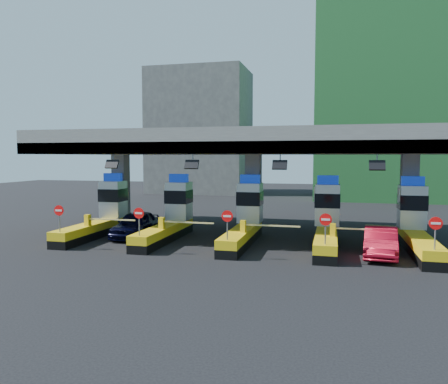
# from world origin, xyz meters

# --- Properties ---
(ground) EXTENTS (120.00, 120.00, 0.00)m
(ground) POSITION_xyz_m (0.00, 0.00, 0.00)
(ground) COLOR black
(ground) RESTS_ON ground
(toll_canopy) EXTENTS (28.00, 12.09, 7.00)m
(toll_canopy) POSITION_xyz_m (0.00, 2.87, 6.13)
(toll_canopy) COLOR slate
(toll_canopy) RESTS_ON ground
(toll_lane_far_left) EXTENTS (4.43, 8.00, 4.16)m
(toll_lane_far_left) POSITION_xyz_m (-10.00, 0.28, 1.40)
(toll_lane_far_left) COLOR black
(toll_lane_far_left) RESTS_ON ground
(toll_lane_left) EXTENTS (4.43, 8.00, 4.16)m
(toll_lane_left) POSITION_xyz_m (-5.00, 0.28, 1.40)
(toll_lane_left) COLOR black
(toll_lane_left) RESTS_ON ground
(toll_lane_center) EXTENTS (4.43, 8.00, 4.16)m
(toll_lane_center) POSITION_xyz_m (0.00, 0.28, 1.40)
(toll_lane_center) COLOR black
(toll_lane_center) RESTS_ON ground
(toll_lane_right) EXTENTS (4.43, 8.00, 4.16)m
(toll_lane_right) POSITION_xyz_m (5.00, 0.28, 1.40)
(toll_lane_right) COLOR black
(toll_lane_right) RESTS_ON ground
(toll_lane_far_right) EXTENTS (4.43, 8.00, 4.16)m
(toll_lane_far_right) POSITION_xyz_m (10.00, 0.28, 1.40)
(toll_lane_far_right) COLOR black
(toll_lane_far_right) RESTS_ON ground
(bg_building_scaffold) EXTENTS (18.00, 12.00, 28.00)m
(bg_building_scaffold) POSITION_xyz_m (12.00, 32.00, 14.00)
(bg_building_scaffold) COLOR #1E5926
(bg_building_scaffold) RESTS_ON ground
(bg_building_concrete) EXTENTS (14.00, 10.00, 18.00)m
(bg_building_concrete) POSITION_xyz_m (-14.00, 36.00, 9.00)
(bg_building_concrete) COLOR #4C4C49
(bg_building_concrete) RESTS_ON ground
(van) EXTENTS (2.21, 5.08, 1.71)m
(van) POSITION_xyz_m (-7.35, -0.11, 0.85)
(van) COLOR black
(van) RESTS_ON ground
(red_car) EXTENTS (2.09, 4.90, 1.57)m
(red_car) POSITION_xyz_m (7.87, -2.06, 0.79)
(red_car) COLOR #B30D21
(red_car) RESTS_ON ground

